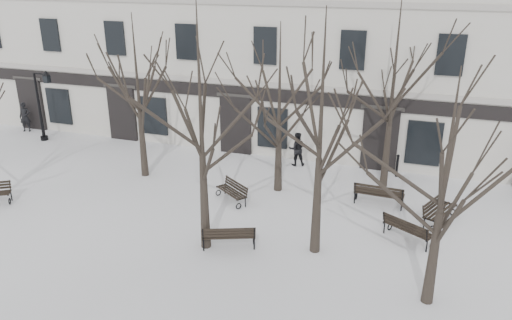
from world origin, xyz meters
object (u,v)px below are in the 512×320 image
at_px(bench_4, 379,194).
at_px(bench_5, 439,210).
at_px(tree_2, 322,108).
at_px(lamp_post, 42,101).
at_px(tree_3, 447,165).
at_px(bench_1, 229,236).
at_px(tree_1, 200,101).
at_px(bench_2, 407,229).
at_px(bench_3, 233,191).

height_order(bench_4, bench_5, bench_4).
relative_size(tree_2, lamp_post, 2.04).
bearing_deg(tree_2, tree_3, -24.41).
xyz_separation_m(bench_1, bench_5, (6.57, 4.18, 0.02)).
bearing_deg(tree_3, bench_1, 172.46).
bearing_deg(bench_4, tree_1, 46.83).
height_order(tree_3, lamp_post, tree_3).
bearing_deg(bench_5, tree_1, 144.09).
relative_size(bench_2, bench_5, 0.94).
distance_m(bench_1, bench_4, 6.53).
xyz_separation_m(tree_2, bench_5, (3.83, 3.40, -4.37)).
bearing_deg(lamp_post, bench_4, -7.44).
distance_m(tree_3, lamp_post, 21.33).
height_order(bench_5, lamp_post, lamp_post).
bearing_deg(lamp_post, tree_1, -30.09).
xyz_separation_m(bench_5, lamp_post, (-19.93, 2.99, 1.70)).
height_order(bench_1, bench_4, bench_4).
relative_size(tree_3, bench_5, 3.46).
xyz_separation_m(tree_2, tree_3, (3.57, -1.62, -0.73)).
xyz_separation_m(bench_1, bench_2, (5.57, 2.39, -0.00)).
relative_size(tree_2, tree_3, 1.18).
height_order(bench_1, lamp_post, lamp_post).
xyz_separation_m(tree_1, bench_2, (6.35, 2.52, -4.52)).
relative_size(tree_3, bench_4, 3.42).
relative_size(bench_3, lamp_post, 0.42).
relative_size(bench_3, bench_5, 0.84).
height_order(tree_3, bench_4, tree_3).
bearing_deg(bench_2, lamp_post, 15.81).
distance_m(tree_1, tree_2, 3.63).
xyz_separation_m(bench_1, lamp_post, (-13.37, 7.17, 1.72)).
distance_m(tree_3, bench_3, 9.39).
relative_size(tree_1, bench_2, 4.44).
bearing_deg(bench_2, bench_5, -89.20).
height_order(tree_1, tree_3, tree_1).
bearing_deg(bench_1, lamp_post, -50.18).
bearing_deg(bench_5, lamp_post, 105.16).
bearing_deg(tree_1, tree_2, 14.52).
height_order(tree_2, tree_3, tree_2).
xyz_separation_m(bench_2, bench_3, (-6.77, 1.03, -0.04)).
bearing_deg(tree_2, bench_2, 29.62).
distance_m(bench_2, lamp_post, 19.61).
bearing_deg(bench_2, bench_4, -33.86).
height_order(tree_1, bench_4, tree_1).
xyz_separation_m(tree_1, tree_2, (3.51, 0.91, -0.14)).
relative_size(bench_3, bench_4, 0.83).
relative_size(bench_1, bench_2, 1.03).
bearing_deg(bench_2, bench_1, 53.24).
xyz_separation_m(tree_1, bench_4, (5.14, 4.98, -4.48)).
distance_m(tree_1, lamp_post, 14.82).
height_order(bench_1, bench_2, bench_1).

